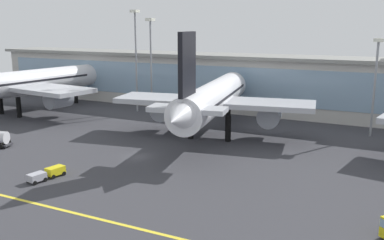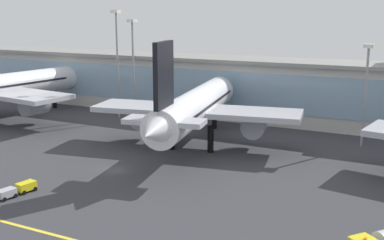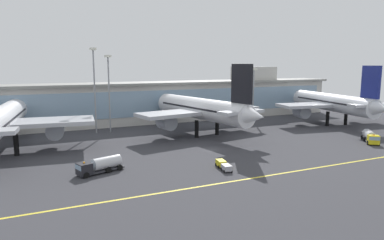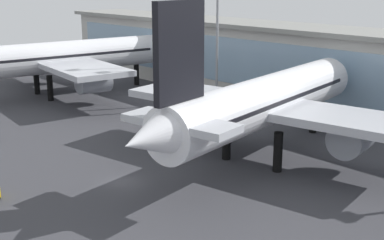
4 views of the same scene
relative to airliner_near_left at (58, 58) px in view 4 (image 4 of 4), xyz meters
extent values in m
plane|color=#38383D|center=(46.19, -17.70, -7.42)|extent=(207.77, 207.77, 0.00)
cube|color=beige|center=(46.19, 28.47, -0.70)|extent=(148.41, 12.00, 13.44)
cube|color=#84A3BC|center=(46.19, 22.42, -0.03)|extent=(142.47, 0.20, 8.60)
cube|color=gray|center=(46.19, 28.47, 6.42)|extent=(151.41, 14.00, 0.80)
cylinder|color=black|center=(-4.01, -2.80, -5.00)|extent=(1.10, 1.10, 4.84)
cylinder|color=black|center=(3.20, -3.70, -5.00)|extent=(1.10, 1.10, 4.84)
cylinder|color=black|center=(2.16, 17.36, -5.00)|extent=(1.10, 1.10, 4.84)
cylinder|color=silver|center=(0.04, 0.34, 0.14)|extent=(11.57, 45.54, 6.05)
cone|color=silver|center=(3.05, 24.53, 0.14)|extent=(6.38, 6.11, 5.75)
cube|color=#84A3BC|center=(2.60, 20.94, 1.20)|extent=(5.03, 4.76, 1.82)
cube|color=black|center=(0.04, 0.34, 0.60)|extent=(10.74, 38.38, 0.48)
cube|color=#B7BAC1|center=(0.04, 0.34, -0.61)|extent=(42.85, 15.91, 0.97)
cylinder|color=#999EA8|center=(-11.38, 3.39, -3.00)|extent=(4.93, 6.34, 4.24)
cylinder|color=#999EA8|center=(11.87, 0.50, -3.00)|extent=(4.93, 6.34, 4.24)
cylinder|color=black|center=(48.70, -3.16, -4.97)|extent=(1.10, 1.10, 4.91)
cylinder|color=black|center=(55.95, -1.87, -4.97)|extent=(1.10, 1.10, 4.91)
cylinder|color=black|center=(49.18, 15.19, -4.97)|extent=(1.10, 1.10, 4.91)
cylinder|color=white|center=(51.78, 0.56, 0.25)|extent=(12.88, 39.55, 6.14)
cone|color=white|center=(48.04, 21.62, 0.25)|extent=(6.71, 6.46, 5.83)
cone|color=white|center=(55.58, -20.79, 0.71)|extent=(6.32, 7.56, 5.22)
cube|color=#84A3BC|center=(48.63, 18.26, 1.32)|extent=(5.28, 5.03, 1.84)
cube|color=black|center=(51.78, 0.56, 0.71)|extent=(11.85, 33.41, 0.49)
cube|color=#B7BAC1|center=(51.78, 0.56, -0.52)|extent=(39.61, 15.98, 0.98)
cylinder|color=#999EA8|center=(40.90, 0.06, -2.94)|extent=(5.12, 5.75, 4.30)
cylinder|color=#999EA8|center=(62.17, 3.84, -2.94)|extent=(5.12, 5.75, 4.30)
cube|color=black|center=(54.79, -16.37, 8.23)|extent=(1.96, 7.06, 9.82)
cube|color=#B7BAC1|center=(54.79, -16.37, 1.17)|extent=(12.90, 6.39, 0.79)
cylinder|color=gray|center=(28.43, 15.46, 3.82)|extent=(0.44, 0.44, 22.49)
cylinder|color=gray|center=(24.18, 15.28, 4.83)|extent=(0.44, 0.44, 24.51)
camera|label=1|loc=(85.17, -75.54, 14.01)|focal=40.42mm
camera|label=2|loc=(89.92, -77.53, 17.21)|focal=44.81mm
camera|label=3|loc=(6.73, -90.63, 13.00)|focal=32.85mm
camera|label=4|loc=(92.64, -49.61, 15.17)|focal=49.04mm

